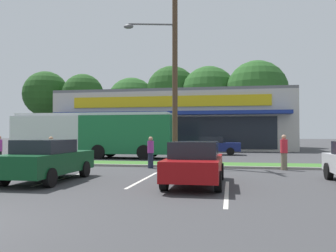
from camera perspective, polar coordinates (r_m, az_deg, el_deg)
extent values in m
cube|color=#386B28|center=(20.26, -6.89, -6.05)|extent=(56.00, 2.20, 0.12)
cube|color=gray|center=(19.10, -7.97, -6.34)|extent=(56.00, 0.24, 0.12)
cube|color=silver|center=(14.71, -16.39, -8.05)|extent=(0.12, 4.80, 0.01)
cube|color=silver|center=(13.65, -3.97, -8.63)|extent=(0.12, 4.80, 0.01)
cube|color=silver|center=(10.83, 9.51, -10.55)|extent=(0.12, 4.80, 0.01)
cube|color=#BCB7AD|center=(42.53, 1.61, 0.53)|extent=(25.61, 13.26, 6.18)
cube|color=black|center=(35.92, 0.04, -1.11)|extent=(21.52, 0.08, 3.21)
cube|color=navy|center=(35.33, -0.14, 2.10)|extent=(24.08, 1.40, 0.35)
cube|color=gold|center=(36.03, 0.03, 4.01)|extent=(20.49, 0.16, 1.11)
cube|color=slate|center=(42.75, 1.61, 4.88)|extent=(25.61, 13.26, 0.30)
cylinder|color=#473323|center=(58.41, -19.24, -0.28)|extent=(0.44, 0.44, 5.37)
sphere|color=#1E4719|center=(58.74, -19.20, 4.94)|extent=(7.10, 7.10, 7.10)
cylinder|color=#473323|center=(54.34, -13.67, -0.25)|extent=(0.44, 0.44, 5.37)
sphere|color=#1E4719|center=(54.66, -13.64, 5.00)|extent=(6.17, 6.17, 6.17)
cylinder|color=#473323|center=(52.93, -5.93, -1.13)|extent=(0.44, 0.44, 3.75)
sphere|color=#23511E|center=(53.14, -5.92, 3.87)|extent=(7.36, 7.36, 7.36)
cylinder|color=#473323|center=(51.85, 0.61, -0.33)|extent=(0.44, 0.44, 5.20)
sphere|color=#1E4719|center=(52.22, 0.61, 5.62)|extent=(7.51, 7.51, 7.51)
cylinder|color=#473323|center=(49.57, 6.67, -0.77)|extent=(0.44, 0.44, 4.35)
sphere|color=#23511E|center=(49.88, 6.65, 5.14)|extent=(7.89, 7.89, 7.89)
cylinder|color=#473323|center=(47.55, 14.26, -0.77)|extent=(0.44, 0.44, 4.28)
sphere|color=#23511E|center=(47.87, 14.22, 5.46)|extent=(8.13, 8.13, 8.13)
cylinder|color=#4C3826|center=(19.99, 1.13, 9.51)|extent=(0.30, 0.30, 10.98)
cylinder|color=#59595B|center=(20.54, -2.64, 16.17)|extent=(2.56, 0.66, 0.10)
ellipsoid|color=#59595B|center=(20.54, -6.41, 15.73)|extent=(0.56, 0.32, 0.24)
cube|color=#196638|center=(25.43, -6.47, -1.38)|extent=(6.58, 2.63, 2.70)
cube|color=silver|center=(27.79, -18.30, -1.31)|extent=(5.39, 2.61, 2.70)
cube|color=silver|center=(26.39, -12.04, 1.79)|extent=(11.47, 2.43, 0.20)
cube|color=black|center=(27.56, -11.00, -0.35)|extent=(10.97, 0.19, 1.19)
cube|color=black|center=(29.20, -22.95, -0.64)|extent=(0.09, 2.17, 1.51)
cylinder|color=black|center=(27.26, -21.16, -3.82)|extent=(1.00, 0.31, 1.00)
cylinder|color=black|center=(29.28, -18.73, -3.66)|extent=(1.00, 0.31, 1.00)
cylinder|color=black|center=(24.96, -11.21, -4.12)|extent=(1.00, 0.31, 1.00)
cylinder|color=black|center=(27.15, -9.36, -3.90)|extent=(1.00, 0.31, 1.00)
cylinder|color=black|center=(23.93, -3.90, -4.27)|extent=(1.00, 0.31, 1.00)
cylinder|color=black|center=(26.20, -2.60, -4.01)|extent=(1.00, 0.31, 1.00)
cylinder|color=black|center=(14.89, 24.60, -6.68)|extent=(0.22, 0.64, 0.64)
cube|color=navy|center=(29.58, 7.48, -3.37)|extent=(4.34, 1.73, 0.69)
cube|color=black|center=(29.57, 7.06, -2.23)|extent=(1.95, 1.52, 0.48)
cylinder|color=black|center=(30.38, 10.10, -3.95)|extent=(0.64, 0.22, 0.64)
cylinder|color=black|center=(28.74, 10.10, -4.11)|extent=(0.64, 0.22, 0.64)
cylinder|color=black|center=(30.50, 5.02, -3.96)|extent=(0.64, 0.22, 0.64)
cylinder|color=black|center=(28.87, 4.74, -4.11)|extent=(0.64, 0.22, 0.64)
cube|color=maroon|center=(12.17, 4.45, -6.54)|extent=(1.74, 4.51, 0.63)
cube|color=black|center=(11.91, 4.33, -3.84)|extent=(1.53, 2.03, 0.54)
cylinder|color=black|center=(13.68, 1.56, -7.28)|extent=(0.22, 0.64, 0.64)
cylinder|color=black|center=(13.54, 8.54, -7.33)|extent=(0.22, 0.64, 0.64)
cylinder|color=black|center=(10.95, -0.63, -8.80)|extent=(0.22, 0.64, 0.64)
cylinder|color=black|center=(10.76, 8.13, -8.91)|extent=(0.22, 0.64, 0.64)
cube|color=#0C3F1E|center=(13.78, -18.91, -5.64)|extent=(1.78, 4.50, 0.74)
cube|color=black|center=(13.55, -19.35, -3.13)|extent=(1.57, 2.02, 0.48)
cylinder|color=black|center=(15.43, -19.16, -6.53)|extent=(0.22, 0.64, 0.64)
cylinder|color=black|center=(14.69, -13.35, -6.84)|extent=(0.22, 0.64, 0.64)
cylinder|color=black|center=(13.08, -25.18, -7.44)|extent=(0.22, 0.64, 0.64)
cylinder|color=black|center=(12.19, -18.62, -7.96)|extent=(0.22, 0.64, 0.64)
cylinder|color=#1E2338|center=(17.99, -2.83, -5.62)|extent=(0.28, 0.28, 0.78)
cylinder|color=#99338C|center=(17.95, -2.83, -3.40)|extent=(0.32, 0.32, 0.62)
sphere|color=tan|center=(17.94, -2.83, -2.08)|extent=(0.21, 0.21, 0.21)
cylinder|color=#1E2338|center=(18.33, -18.50, -5.47)|extent=(0.28, 0.28, 0.78)
cylinder|color=silver|center=(18.29, -18.48, -3.27)|extent=(0.33, 0.33, 0.62)
sphere|color=tan|center=(18.28, -18.47, -1.97)|extent=(0.22, 0.22, 0.22)
cylinder|color=#726651|center=(17.92, 18.32, -5.49)|extent=(0.29, 0.29, 0.83)
cylinder|color=red|center=(17.88, 18.30, -3.13)|extent=(0.34, 0.34, 0.65)
sphere|color=tan|center=(17.87, 18.29, -1.72)|extent=(0.23, 0.23, 0.23)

